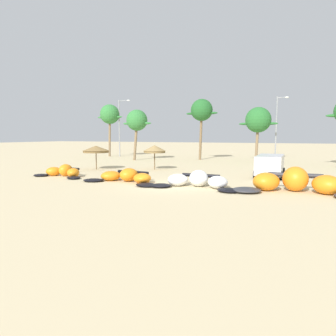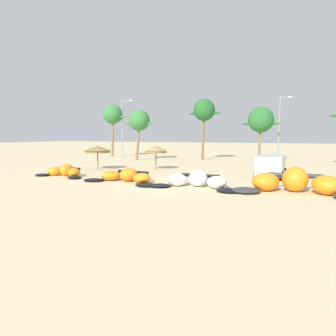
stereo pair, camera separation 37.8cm
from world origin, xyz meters
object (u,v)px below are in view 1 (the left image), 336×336
(kite_center, at_px, (295,183))
(palm_center_left, at_px, (258,120))
(palm_left_of_gap, at_px, (202,111))
(lamppost_west, at_px, (120,125))
(parked_van, at_px, (270,164))
(palm_leftmost, at_px, (110,115))
(beach_umbrella_near_van, at_px, (96,149))
(lamppost_west_center, at_px, (277,125))
(kite_left, at_px, (126,177))
(kite_far_left, at_px, (63,172))
(beach_umbrella_middle, at_px, (155,149))
(kite_left_of_center, at_px, (197,181))
(palm_left, at_px, (137,121))

(kite_center, relative_size, palm_center_left, 1.07)
(palm_left_of_gap, bearing_deg, lamppost_west, 175.72)
(parked_van, bearing_deg, palm_left_of_gap, 124.78)
(palm_leftmost, height_order, palm_center_left, palm_leftmost)
(beach_umbrella_near_van, bearing_deg, kite_center, -16.27)
(parked_van, relative_size, lamppost_west_center, 0.54)
(kite_left, height_order, palm_center_left, palm_center_left)
(kite_far_left, xyz_separation_m, palm_center_left, (13.54, 21.91, 5.12))
(lamppost_west, relative_size, lamppost_west_center, 1.06)
(beach_umbrella_middle, relative_size, palm_center_left, 0.35)
(palm_left_of_gap, xyz_separation_m, lamppost_west_center, (10.14, 2.11, -2.13))
(beach_umbrella_near_van, height_order, palm_center_left, palm_center_left)
(lamppost_west_center, bearing_deg, palm_center_left, -139.82)
(kite_left_of_center, relative_size, palm_left, 0.90)
(kite_far_left, relative_size, beach_umbrella_middle, 2.06)
(kite_far_left, height_order, lamppost_west_center, lamppost_west_center)
(kite_far_left, relative_size, palm_center_left, 0.71)
(kite_left_of_center, relative_size, palm_left_of_gap, 0.74)
(beach_umbrella_middle, bearing_deg, palm_left, 127.38)
(kite_left, height_order, beach_umbrella_middle, beach_umbrella_middle)
(parked_van, height_order, palm_left, palm_left)
(palm_left, height_order, lamppost_west_center, lamppost_west_center)
(kite_left_of_center, relative_size, palm_leftmost, 0.74)
(kite_left, distance_m, kite_center, 11.72)
(palm_left_of_gap, distance_m, lamppost_west_center, 10.57)
(lamppost_west, bearing_deg, kite_left_of_center, -48.58)
(kite_center, distance_m, parked_van, 6.90)
(beach_umbrella_middle, relative_size, palm_leftmost, 0.29)
(beach_umbrella_middle, bearing_deg, palm_left_of_gap, 86.67)
(kite_far_left, distance_m, kite_center, 18.19)
(kite_left, xyz_separation_m, parked_van, (9.76, 7.10, 0.70))
(palm_leftmost, xyz_separation_m, palm_left_of_gap, (15.95, -0.56, 0.10))
(parked_van, distance_m, palm_leftmost, 31.31)
(kite_far_left, height_order, kite_center, kite_center)
(beach_umbrella_near_van, bearing_deg, palm_left_of_gap, 68.42)
(kite_far_left, bearing_deg, palm_leftmost, 114.59)
(palm_left, xyz_separation_m, lamppost_west_center, (18.21, 6.60, -0.65))
(lamppost_west, distance_m, lamppost_west_center, 24.45)
(beach_umbrella_near_van, xyz_separation_m, palm_center_left, (14.23, 16.37, 3.43))
(kite_center, distance_m, palm_left_of_gap, 25.87)
(kite_center, distance_m, palm_leftmost, 36.66)
(kite_far_left, height_order, palm_left, palm_left)
(parked_van, xyz_separation_m, palm_leftmost, (-26.46, 15.70, 5.82))
(kite_left, relative_size, palm_left, 0.93)
(palm_left, distance_m, lamppost_west_center, 19.38)
(kite_left_of_center, bearing_deg, beach_umbrella_middle, 130.67)
(palm_left, height_order, palm_left_of_gap, palm_left_of_gap)
(palm_leftmost, height_order, lamppost_west_center, lamppost_west_center)
(kite_left, bearing_deg, palm_left_of_gap, 91.94)
(beach_umbrella_middle, distance_m, parked_van, 11.43)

